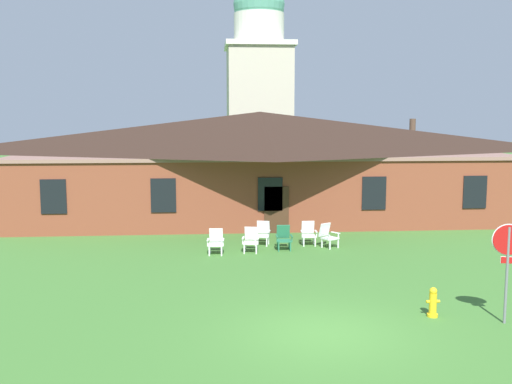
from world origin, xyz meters
TOP-DOWN VIEW (x-y plane):
  - ground_plane at (0.00, 0.00)m, footprint 200.00×200.00m
  - brick_building at (0.00, 17.48)m, footprint 24.44×10.40m
  - dome_tower at (1.25, 32.64)m, footprint 5.18×5.18m
  - stop_sign at (4.70, 0.34)m, footprint 0.79×0.22m
  - lawn_chair_by_porch at (-2.48, 8.62)m, footprint 0.67×0.70m
  - lawn_chair_near_door at (-1.12, 8.84)m, footprint 0.70×0.74m
  - lawn_chair_left_end at (-0.55, 10.12)m, footprint 0.74×0.79m
  - lawn_chair_middle at (0.18, 9.13)m, footprint 0.65×0.67m
  - lawn_chair_right_end at (1.30, 9.95)m, footprint 0.66×0.68m
  - lawn_chair_far_side at (1.99, 9.40)m, footprint 0.85×0.87m
  - bare_tree_beside_building at (9.38, 21.07)m, footprint 1.66×1.60m
  - fire_hydrant at (3.07, 0.97)m, footprint 0.36×0.28m

SIDE VIEW (x-z plane):
  - ground_plane at x=0.00m, z-range 0.00..0.00m
  - fire_hydrant at x=3.07m, z-range -0.02..0.77m
  - lawn_chair_by_porch at x=-2.48m, z-range 0.02..0.98m
  - lawn_chair_near_door at x=-1.12m, z-range 0.02..0.98m
  - lawn_chair_left_end at x=-0.55m, z-range 0.02..0.98m
  - lawn_chair_middle at x=0.18m, z-range 0.02..0.98m
  - lawn_chair_right_end at x=1.30m, z-range 0.02..0.98m
  - lawn_chair_far_side at x=1.99m, z-range 0.02..0.98m
  - stop_sign at x=4.70m, z-range 0.53..3.09m
  - bare_tree_beside_building at x=9.38m, z-range 0.16..5.20m
  - brick_building at x=0.00m, z-range 0.05..5.47m
  - dome_tower at x=1.25m, z-range -0.81..15.57m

